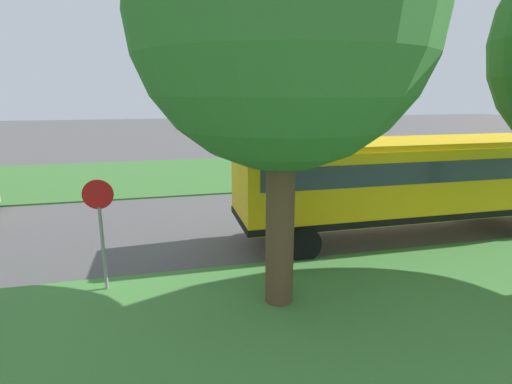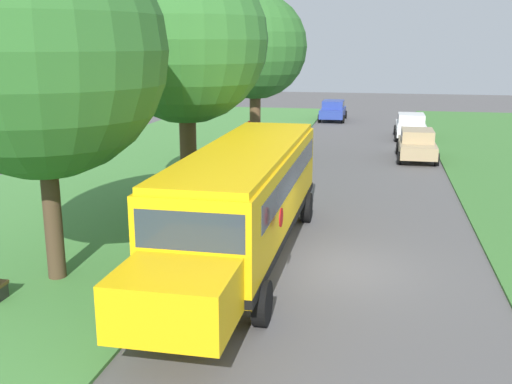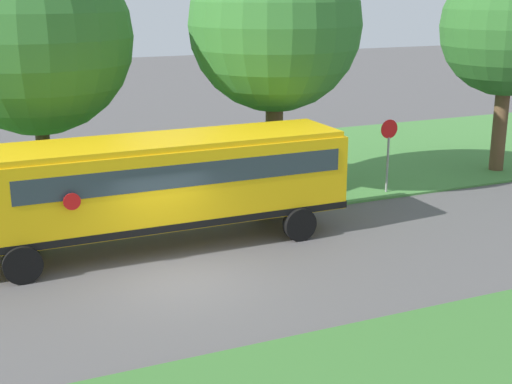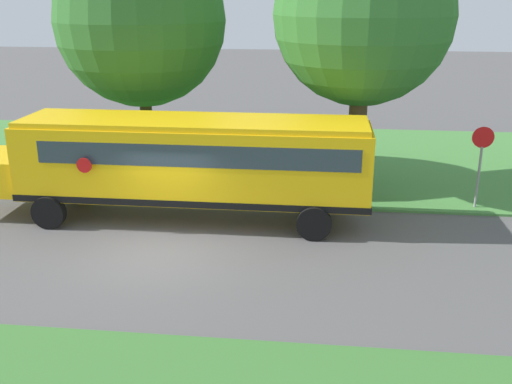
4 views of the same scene
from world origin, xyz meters
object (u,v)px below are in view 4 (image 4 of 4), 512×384
oak_tree_beside_bus (142,23)px  oak_tree_roadside_mid (366,12)px  park_bench (118,154)px  stop_sign (481,158)px  school_bus (185,159)px

oak_tree_beside_bus → oak_tree_roadside_mid: oak_tree_roadside_mid is taller
oak_tree_beside_bus → park_bench: bearing=-128.3°
oak_tree_roadside_mid → stop_sign: bearing=69.6°
stop_sign → park_bench: size_ratio=1.69×
school_bus → oak_tree_roadside_mid: 7.57m
school_bus → oak_tree_beside_bus: size_ratio=1.41×
oak_tree_roadside_mid → stop_sign: oak_tree_roadside_mid is taller
oak_tree_roadside_mid → park_bench: oak_tree_roadside_mid is taller
school_bus → stop_sign: (-1.88, 9.13, -0.19)m
oak_tree_beside_bus → park_bench: size_ratio=5.45×
park_bench → oak_tree_beside_bus: bearing=51.7°
school_bus → stop_sign: bearing=101.7°
oak_tree_roadside_mid → park_bench: 11.33m
oak_tree_beside_bus → oak_tree_roadside_mid: 7.87m
oak_tree_beside_bus → stop_sign: 12.43m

